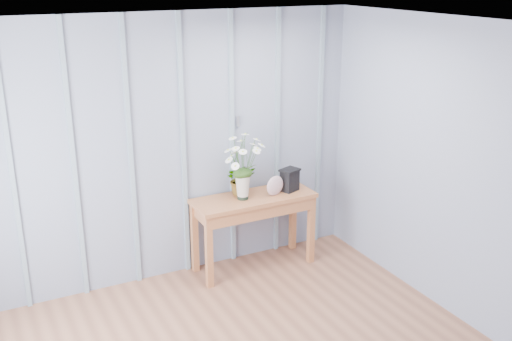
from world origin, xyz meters
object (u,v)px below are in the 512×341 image
sideboard (254,207)px  daisy_vase (243,157)px  felt_disc_vessel (275,186)px  carved_box (290,180)px

sideboard → daisy_vase: bearing=-175.0°
daisy_vase → felt_disc_vessel: bearing=-10.2°
felt_disc_vessel → sideboard: bearing=151.0°
daisy_vase → carved_box: size_ratio=2.95×
carved_box → felt_disc_vessel: bearing=-166.2°
sideboard → daisy_vase: size_ratio=1.80×
sideboard → daisy_vase: 0.55m
daisy_vase → felt_disc_vessel: 0.46m
sideboard → carved_box: bearing=-3.1°
sideboard → carved_box: size_ratio=5.31×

